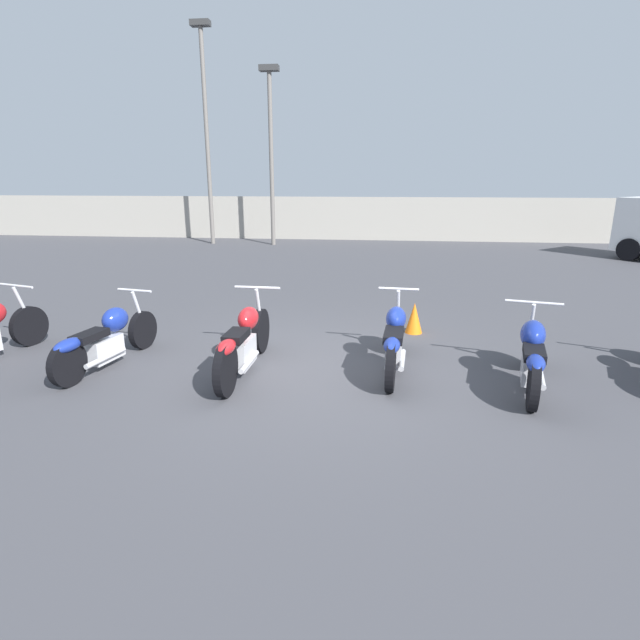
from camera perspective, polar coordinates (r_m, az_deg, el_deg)
ground_plane at (r=6.83m, az=-0.20°, el=-5.70°), size 60.00×60.00×0.00m
fence_back at (r=21.13m, az=4.72°, el=11.47°), size 40.00×0.04×1.76m
light_pole_left at (r=20.42m, az=-12.92°, el=21.53°), size 0.70×0.35×7.89m
light_pole_right at (r=19.62m, az=-5.64°, el=19.75°), size 0.70×0.35×6.37m
motorcycle_slot_1 at (r=7.43m, az=-23.27°, el=-1.98°), size 0.66×2.08×0.95m
motorcycle_slot_2 at (r=6.67m, az=-8.68°, el=-2.50°), size 0.66×2.24×1.03m
motorcycle_slot_3 at (r=6.75m, az=8.52°, el=-2.26°), size 0.58×2.10×1.00m
motorcycle_slot_4 at (r=6.66m, az=23.07°, el=-3.67°), size 0.77×1.94×0.97m
traffic_cone_near at (r=8.50m, az=10.71°, el=0.24°), size 0.29×0.29×0.52m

